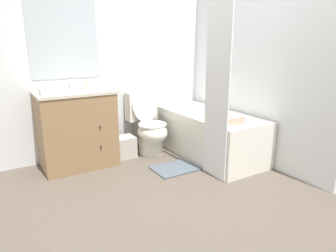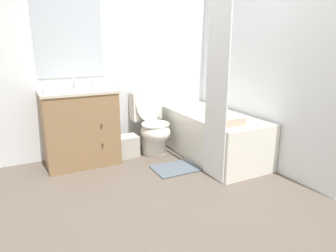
% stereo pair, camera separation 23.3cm
% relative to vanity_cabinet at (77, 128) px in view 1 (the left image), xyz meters
% --- Properties ---
extents(ground_plane, '(14.00, 14.00, 0.00)m').
position_rel_vanity_cabinet_xyz_m(ground_plane, '(0.74, -1.51, -0.46)').
color(ground_plane, brown).
extents(wall_back, '(8.00, 0.06, 2.50)m').
position_rel_vanity_cabinet_xyz_m(wall_back, '(0.74, 0.30, 0.79)').
color(wall_back, silver).
rests_on(wall_back, ground_plane).
extents(wall_right, '(0.05, 2.78, 2.50)m').
position_rel_vanity_cabinet_xyz_m(wall_right, '(1.93, -0.62, 0.79)').
color(wall_right, silver).
rests_on(wall_right, ground_plane).
extents(vanity_cabinet, '(0.84, 0.57, 0.89)m').
position_rel_vanity_cabinet_xyz_m(vanity_cabinet, '(0.00, 0.00, 0.00)').
color(vanity_cabinet, olive).
rests_on(vanity_cabinet, ground_plane).
extents(sink_faucet, '(0.14, 0.12, 0.12)m').
position_rel_vanity_cabinet_xyz_m(sink_faucet, '(-0.00, 0.19, 0.47)').
color(sink_faucet, silver).
rests_on(sink_faucet, vanity_cabinet).
extents(toilet, '(0.41, 0.63, 0.82)m').
position_rel_vanity_cabinet_xyz_m(toilet, '(0.92, -0.05, -0.10)').
color(toilet, silver).
rests_on(toilet, ground_plane).
extents(bathtub, '(0.71, 1.57, 0.56)m').
position_rel_vanity_cabinet_xyz_m(bathtub, '(1.54, -0.51, -0.17)').
color(bathtub, silver).
rests_on(bathtub, ground_plane).
extents(shower_curtain, '(0.02, 0.36, 1.94)m').
position_rel_vanity_cabinet_xyz_m(shower_curtain, '(1.17, -1.08, 0.52)').
color(shower_curtain, white).
rests_on(shower_curtain, ground_plane).
extents(wastebasket, '(0.27, 0.23, 0.27)m').
position_rel_vanity_cabinet_xyz_m(wastebasket, '(0.56, -0.04, -0.32)').
color(wastebasket, '#B7B2A8').
rests_on(wastebasket, ground_plane).
extents(tissue_box, '(0.13, 0.14, 0.10)m').
position_rel_vanity_cabinet_xyz_m(tissue_box, '(0.26, 0.16, 0.48)').
color(tissue_box, white).
rests_on(tissue_box, vanity_cabinet).
extents(soap_dispenser, '(0.07, 0.07, 0.16)m').
position_rel_vanity_cabinet_xyz_m(soap_dispenser, '(0.33, -0.00, 0.51)').
color(soap_dispenser, silver).
rests_on(soap_dispenser, vanity_cabinet).
extents(hand_towel_folded, '(0.22, 0.16, 0.07)m').
position_rel_vanity_cabinet_xyz_m(hand_towel_folded, '(-0.27, -0.17, 0.47)').
color(hand_towel_folded, white).
rests_on(hand_towel_folded, vanity_cabinet).
extents(bath_towel_folded, '(0.30, 0.21, 0.08)m').
position_rel_vanity_cabinet_xyz_m(bath_towel_folded, '(1.38, -1.05, 0.15)').
color(bath_towel_folded, tan).
rests_on(bath_towel_folded, bathtub).
extents(bath_mat, '(0.51, 0.37, 0.02)m').
position_rel_vanity_cabinet_xyz_m(bath_mat, '(0.92, -0.70, -0.45)').
color(bath_mat, '#4C5660').
rests_on(bath_mat, ground_plane).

